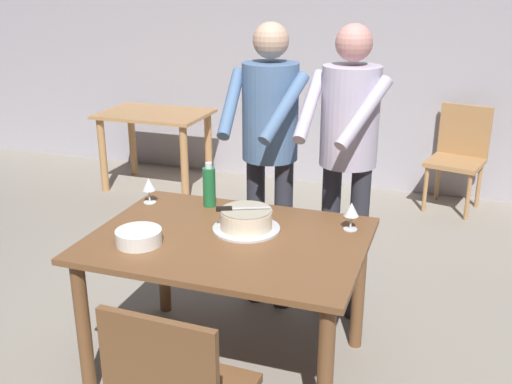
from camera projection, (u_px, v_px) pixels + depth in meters
ground_plane at (231, 366)px, 3.17m from camera, size 14.00×14.00×0.00m
back_wall at (352, 45)px, 5.53m from camera, size 10.00×0.12×2.70m
main_dining_table at (229, 258)px, 2.95m from camera, size 1.33×0.97×0.75m
cake_on_platter at (246, 220)px, 2.98m from camera, size 0.34×0.34×0.11m
cake_knife at (232, 209)px, 2.95m from camera, size 0.26×0.13×0.02m
plate_stack at (139, 237)px, 2.83m from camera, size 0.22×0.22×0.07m
wine_glass_near at (351, 210)px, 2.97m from camera, size 0.08×0.08×0.14m
wine_glass_far at (149, 185)px, 3.32m from camera, size 0.08×0.08×0.14m
water_bottle at (209, 186)px, 3.27m from camera, size 0.07×0.07×0.25m
person_cutting_cake at (269, 138)px, 3.43m from camera, size 0.47×0.56×1.72m
person_standing_beside at (348, 143)px, 3.32m from camera, size 0.47×0.58×1.72m
background_table at (155, 129)px, 5.70m from camera, size 1.00×0.70×0.74m
background_chair_0 at (458, 154)px, 5.21m from camera, size 0.53×0.53×0.90m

